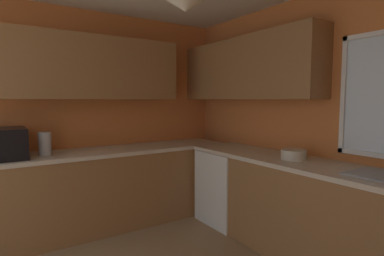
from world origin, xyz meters
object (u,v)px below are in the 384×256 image
at_px(microwave, 5,143).
at_px(bowl, 294,155).
at_px(kettle, 45,144).
at_px(dishwasher, 230,186).

relative_size(microwave, bowl, 2.06).
distance_m(microwave, kettle, 0.34).
distance_m(microwave, bowl, 2.73).
xyz_separation_m(dishwasher, microwave, (-0.66, -2.23, 0.61)).
height_order(dishwasher, bowl, bowl).
height_order(microwave, bowl, microwave).
bearing_deg(bowl, dishwasher, -178.03).
relative_size(microwave, kettle, 2.04).
xyz_separation_m(dishwasher, kettle, (-0.64, -1.89, 0.58)).
xyz_separation_m(microwave, bowl, (1.53, 2.26, -0.10)).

